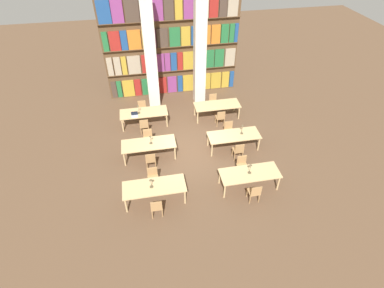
{
  "coord_description": "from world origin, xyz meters",
  "views": [
    {
      "loc": [
        -1.85,
        -10.05,
        9.06
      ],
      "look_at": [
        0.0,
        -0.25,
        0.68
      ],
      "focal_mm": 28.0,
      "sensor_mm": 36.0,
      "label": 1
    }
  ],
  "objects_px": {
    "chair_0": "(157,207)",
    "chair_4": "(151,160)",
    "chair_3": "(242,165)",
    "reading_table_5": "(217,106)",
    "chair_8": "(144,125)",
    "chair_5": "(148,138)",
    "chair_2": "(255,192)",
    "reading_table_4": "(144,113)",
    "desk_lamp_0": "(151,182)",
    "reading_table_1": "(250,174)",
    "reading_table_2": "(149,145)",
    "reading_table_3": "(234,136)",
    "chair_10": "(220,117)",
    "desk_lamp_1": "(250,167)",
    "chair_6": "(238,150)",
    "desk_lamp_3": "(242,128)",
    "chair_1": "(153,177)",
    "laptop": "(135,115)",
    "desk_lamp_2": "(150,138)",
    "pillar_center": "(200,50)",
    "chair_11": "(213,102)",
    "reading_table_0": "(154,188)",
    "chair_9": "(142,109)",
    "pillar_left": "(150,53)",
    "desk_lamp_4": "(138,108)",
    "chair_7": "(229,130)"
  },
  "relations": [
    {
      "from": "chair_3",
      "to": "reading_table_5",
      "type": "bearing_deg",
      "value": -90.06
    },
    {
      "from": "desk_lamp_3",
      "to": "chair_9",
      "type": "relative_size",
      "value": 0.56
    },
    {
      "from": "reading_table_2",
      "to": "reading_table_3",
      "type": "relative_size",
      "value": 1.0
    },
    {
      "from": "desk_lamp_4",
      "to": "chair_10",
      "type": "relative_size",
      "value": 0.53
    },
    {
      "from": "desk_lamp_3",
      "to": "laptop",
      "type": "relative_size",
      "value": 1.55
    },
    {
      "from": "desk_lamp_0",
      "to": "chair_6",
      "type": "distance_m",
      "value": 4.27
    },
    {
      "from": "chair_0",
      "to": "reading_table_1",
      "type": "height_order",
      "value": "chair_0"
    },
    {
      "from": "chair_8",
      "to": "reading_table_2",
      "type": "bearing_deg",
      "value": -86.55
    },
    {
      "from": "chair_2",
      "to": "chair_6",
      "type": "relative_size",
      "value": 1.0
    },
    {
      "from": "pillar_center",
      "to": "chair_5",
      "type": "relative_size",
      "value": 6.79
    },
    {
      "from": "desk_lamp_3",
      "to": "reading_table_2",
      "type": "bearing_deg",
      "value": 179.0
    },
    {
      "from": "pillar_left",
      "to": "desk_lamp_1",
      "type": "xyz_separation_m",
      "value": [
        3.1,
        -6.71,
        -1.93
      ]
    },
    {
      "from": "desk_lamp_0",
      "to": "reading_table_1",
      "type": "distance_m",
      "value": 3.82
    },
    {
      "from": "pillar_center",
      "to": "reading_table_1",
      "type": "relative_size",
      "value": 2.57
    },
    {
      "from": "chair_1",
      "to": "chair_2",
      "type": "height_order",
      "value": "same"
    },
    {
      "from": "chair_4",
      "to": "chair_5",
      "type": "relative_size",
      "value": 1.0
    },
    {
      "from": "chair_6",
      "to": "chair_11",
      "type": "bearing_deg",
      "value": 91.86
    },
    {
      "from": "chair_0",
      "to": "chair_4",
      "type": "relative_size",
      "value": 1.0
    },
    {
      "from": "chair_7",
      "to": "reading_table_2",
      "type": "bearing_deg",
      "value": 9.54
    },
    {
      "from": "reading_table_3",
      "to": "chair_9",
      "type": "bearing_deg",
      "value": 139.69
    },
    {
      "from": "chair_4",
      "to": "chair_10",
      "type": "relative_size",
      "value": 1.0
    },
    {
      "from": "reading_table_0",
      "to": "chair_11",
      "type": "xyz_separation_m",
      "value": [
        3.66,
        5.72,
        -0.2
      ]
    },
    {
      "from": "chair_3",
      "to": "laptop",
      "type": "distance_m",
      "value": 5.78
    },
    {
      "from": "chair_3",
      "to": "laptop",
      "type": "height_order",
      "value": "laptop"
    },
    {
      "from": "chair_3",
      "to": "desk_lamp_4",
      "type": "xyz_separation_m",
      "value": [
        -3.97,
        4.2,
        0.59
      ]
    },
    {
      "from": "desk_lamp_0",
      "to": "reading_table_3",
      "type": "xyz_separation_m",
      "value": [
        3.89,
        2.42,
        -0.35
      ]
    },
    {
      "from": "chair_8",
      "to": "chair_5",
      "type": "bearing_deg",
      "value": -83.51
    },
    {
      "from": "desk_lamp_2",
      "to": "chair_6",
      "type": "relative_size",
      "value": 0.49
    },
    {
      "from": "desk_lamp_1",
      "to": "desk_lamp_2",
      "type": "height_order",
      "value": "desk_lamp_1"
    },
    {
      "from": "chair_3",
      "to": "chair_5",
      "type": "height_order",
      "value": "same"
    },
    {
      "from": "desk_lamp_2",
      "to": "chair_4",
      "type": "bearing_deg",
      "value": -97.7
    },
    {
      "from": "reading_table_3",
      "to": "chair_8",
      "type": "bearing_deg",
      "value": 154.93
    },
    {
      "from": "chair_11",
      "to": "reading_table_0",
      "type": "bearing_deg",
      "value": 57.34
    },
    {
      "from": "chair_2",
      "to": "reading_table_4",
      "type": "xyz_separation_m",
      "value": [
        -3.74,
        5.73,
        0.2
      ]
    },
    {
      "from": "reading_table_2",
      "to": "chair_5",
      "type": "bearing_deg",
      "value": 89.41
    },
    {
      "from": "desk_lamp_1",
      "to": "chair_4",
      "type": "bearing_deg",
      "value": 154.63
    },
    {
      "from": "desk_lamp_1",
      "to": "chair_6",
      "type": "xyz_separation_m",
      "value": [
        0.1,
        1.65,
        -0.59
      ]
    },
    {
      "from": "chair_1",
      "to": "desk_lamp_1",
      "type": "distance_m",
      "value": 3.81
    },
    {
      "from": "desk_lamp_2",
      "to": "chair_5",
      "type": "bearing_deg",
      "value": 97.64
    },
    {
      "from": "reading_table_2",
      "to": "chair_8",
      "type": "xyz_separation_m",
      "value": [
        -0.1,
        1.73,
        -0.2
      ]
    },
    {
      "from": "chair_0",
      "to": "chair_1",
      "type": "height_order",
      "value": "same"
    },
    {
      "from": "chair_4",
      "to": "reading_table_3",
      "type": "height_order",
      "value": "chair_4"
    },
    {
      "from": "chair_0",
      "to": "desk_lamp_0",
      "type": "distance_m",
      "value": 0.92
    },
    {
      "from": "reading_table_2",
      "to": "laptop",
      "type": "bearing_deg",
      "value": 102.83
    },
    {
      "from": "reading_table_3",
      "to": "reading_table_5",
      "type": "xyz_separation_m",
      "value": [
        -0.12,
        2.56,
        0.0
      ]
    },
    {
      "from": "reading_table_4",
      "to": "reading_table_5",
      "type": "distance_m",
      "value": 3.74
    },
    {
      "from": "chair_2",
      "to": "desk_lamp_1",
      "type": "height_order",
      "value": "desk_lamp_1"
    },
    {
      "from": "chair_3",
      "to": "chair_9",
      "type": "distance_m",
      "value": 6.26
    },
    {
      "from": "chair_10",
      "to": "desk_lamp_3",
      "type": "bearing_deg",
      "value": -74.41
    },
    {
      "from": "reading_table_1",
      "to": "desk_lamp_0",
      "type": "bearing_deg",
      "value": -179.8
    }
  ]
}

